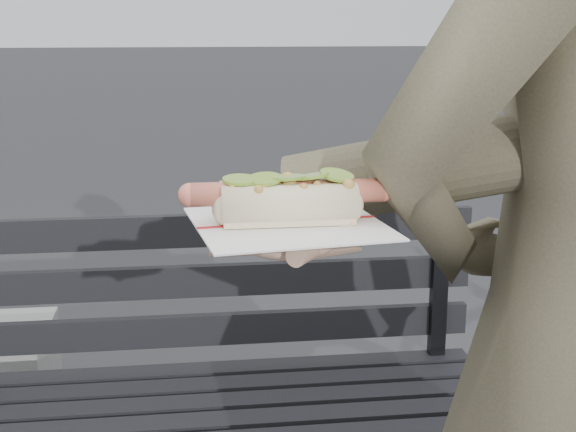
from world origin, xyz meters
name	(u,v)px	position (x,y,z in m)	size (l,w,h in m)	color
park_bench	(173,371)	(-0.13, 0.99, 0.52)	(1.50, 0.44, 0.88)	black
held_hotdog	(450,170)	(0.21, 0.07, 1.17)	(0.63, 0.30, 0.20)	#433B2C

